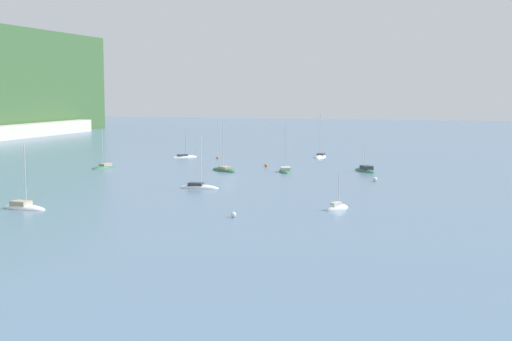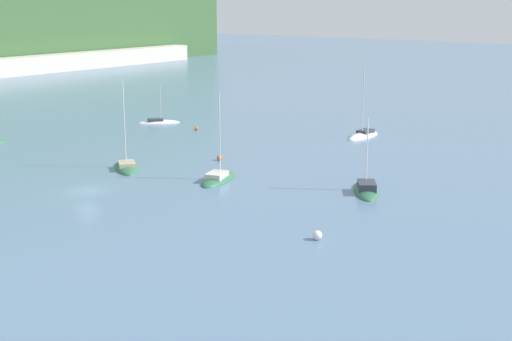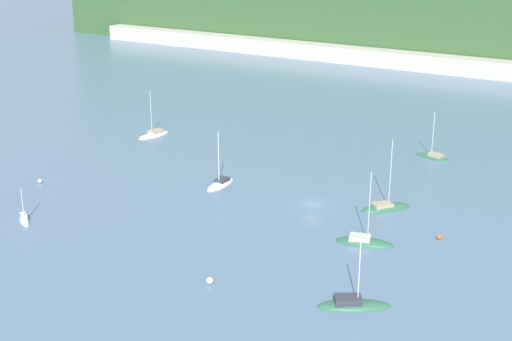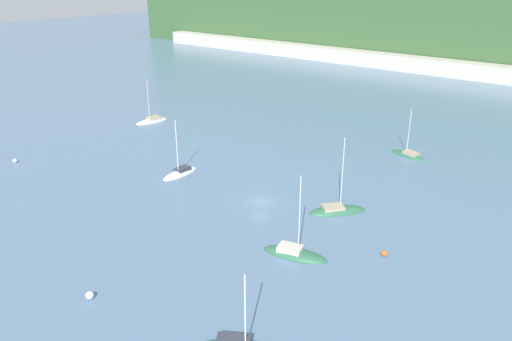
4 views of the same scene
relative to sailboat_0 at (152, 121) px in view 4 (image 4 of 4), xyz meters
The scene contains 10 objects.
ground_plane 48.56m from the sailboat_0, 20.58° to the right, with size 600.00×600.00×0.00m, color slate.
shore_town_strip 104.92m from the sailboat_0, 64.32° to the left, with size 280.89×6.00×5.02m.
sailboat_0 is the anchor object (origin of this frame).
sailboat_1 56.25m from the sailboat_0, 16.00° to the left, with size 7.75×4.08×9.30m.
sailboat_2 63.39m from the sailboat_0, 24.21° to the right, with size 8.43×4.90×11.17m.
sailboat_3 32.94m from the sailboat_0, 31.40° to the right, with size 2.72×7.44×10.13m.
sailboat_7 57.16m from the sailboat_0, 12.85° to the right, with size 7.47×8.25×11.79m.
mooring_buoy_0 32.26m from the sailboat_0, 87.31° to the right, with size 0.77×0.77×0.77m.
mooring_buoy_1 68.98m from the sailboat_0, 16.29° to the right, with size 0.70×0.70×0.70m.
mooring_buoy_2 65.66m from the sailboat_0, 45.13° to the right, with size 0.86×0.86×0.86m.
Camera 4 is at (41.62, -51.86, 31.83)m, focal length 35.00 mm.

